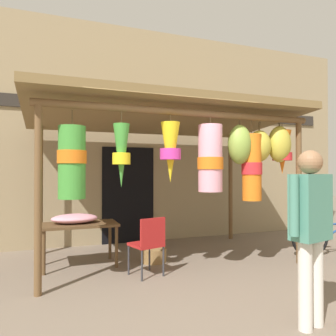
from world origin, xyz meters
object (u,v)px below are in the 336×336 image
at_px(flower_heap_on_table, 76,218).
at_px(display_table, 80,228).
at_px(folding_chair, 149,241).
at_px(wicker_basket_by_table, 153,255).
at_px(customer_foreground, 310,222).

bearing_deg(flower_heap_on_table, display_table, -38.48).
distance_m(folding_chair, wicker_basket_by_table, 0.86).
bearing_deg(wicker_basket_by_table, folding_chair, -112.91).
bearing_deg(display_table, folding_chair, -45.41).
height_order(flower_heap_on_table, customer_foreground, customer_foreground).
bearing_deg(folding_chair, customer_foreground, -63.51).
bearing_deg(customer_foreground, wicker_basket_by_table, 104.39).
distance_m(flower_heap_on_table, wicker_basket_by_table, 1.40).
xyz_separation_m(folding_chair, wicker_basket_by_table, (0.30, 0.71, -0.39)).
relative_size(display_table, customer_foreground, 0.68).
height_order(flower_heap_on_table, folding_chair, folding_chair).
bearing_deg(folding_chair, display_table, 134.59).
bearing_deg(wicker_basket_by_table, display_table, 171.82).
relative_size(wicker_basket_by_table, customer_foreground, 0.25).
height_order(flower_heap_on_table, wicker_basket_by_table, flower_heap_on_table).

